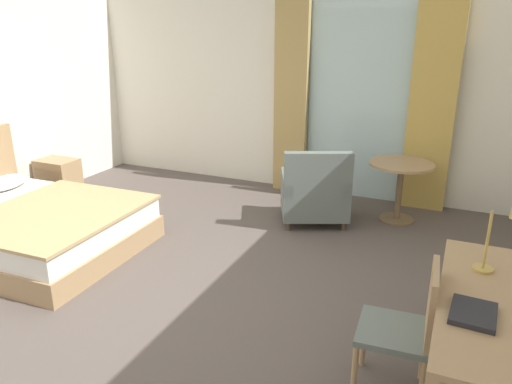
# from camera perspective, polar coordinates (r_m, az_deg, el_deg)

# --- Properties ---
(ground) EXTENTS (6.41, 6.97, 0.10)m
(ground) POSITION_cam_1_polar(r_m,az_deg,el_deg) (4.40, -11.34, -11.85)
(ground) COLOR #564C47
(wall_back) EXTENTS (6.01, 0.12, 2.79)m
(wall_back) POSITION_cam_1_polar(r_m,az_deg,el_deg) (6.70, 4.03, 12.28)
(wall_back) COLOR white
(wall_back) RESTS_ON ground
(balcony_glass_door) EXTENTS (1.32, 0.02, 2.45)m
(balcony_glass_door) POSITION_cam_1_polar(r_m,az_deg,el_deg) (6.38, 11.97, 10.06)
(balcony_glass_door) COLOR silver
(balcony_glass_door) RESTS_ON ground
(curtain_panel_left) EXTENTS (0.44, 0.10, 2.51)m
(curtain_panel_left) POSITION_cam_1_polar(r_m,az_deg,el_deg) (6.52, 4.11, 10.87)
(curtain_panel_left) COLOR tan
(curtain_panel_left) RESTS_ON ground
(curtain_panel_right) EXTENTS (0.53, 0.10, 2.51)m
(curtain_panel_right) POSITION_cam_1_polar(r_m,az_deg,el_deg) (6.16, 19.88, 9.32)
(curtain_panel_right) COLOR tan
(curtain_panel_right) RESTS_ON ground
(bed) EXTENTS (2.17, 1.70, 1.07)m
(bed) POSITION_cam_1_polar(r_m,az_deg,el_deg) (5.47, -25.36, -3.50)
(bed) COLOR tan
(bed) RESTS_ON ground
(nightstand) EXTENTS (0.50, 0.37, 0.51)m
(nightstand) POSITION_cam_1_polar(r_m,az_deg,el_deg) (6.93, -22.05, 1.50)
(nightstand) COLOR tan
(nightstand) RESTS_ON ground
(writing_desk) EXTENTS (0.54, 1.49, 0.76)m
(writing_desk) POSITION_cam_1_polar(r_m,az_deg,el_deg) (3.04, 25.47, -12.82)
(writing_desk) COLOR tan
(writing_desk) RESTS_ON ground
(desk_chair) EXTENTS (0.45, 0.45, 0.88)m
(desk_chair) POSITION_cam_1_polar(r_m,az_deg,el_deg) (3.12, 17.34, -14.63)
(desk_chair) COLOR slate
(desk_chair) RESTS_ON ground
(desk_lamp) EXTENTS (0.25, 0.14, 0.49)m
(desk_lamp) POSITION_cam_1_polar(r_m,az_deg,el_deg) (3.20, 27.45, -2.91)
(desk_lamp) COLOR tan
(desk_lamp) RESTS_ON writing_desk
(closed_book) EXTENTS (0.24, 0.29, 0.03)m
(closed_book) POSITION_cam_1_polar(r_m,az_deg,el_deg) (2.80, 24.06, -12.82)
(closed_book) COLOR #232328
(closed_book) RESTS_ON writing_desk
(armchair_by_window) EXTENTS (0.95, 0.92, 0.89)m
(armchair_by_window) POSITION_cam_1_polar(r_m,az_deg,el_deg) (5.58, 6.88, -0.22)
(armchair_by_window) COLOR slate
(armchair_by_window) RESTS_ON ground
(round_cafe_table) EXTENTS (0.72, 0.72, 0.70)m
(round_cafe_table) POSITION_cam_1_polar(r_m,az_deg,el_deg) (5.79, 16.53, 1.61)
(round_cafe_table) COLOR tan
(round_cafe_table) RESTS_ON ground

